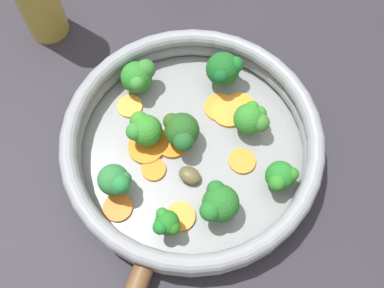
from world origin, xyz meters
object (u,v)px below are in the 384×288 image
object	(u,v)px
carrot_slice_5	(229,111)
carrot_slice_7	(242,161)
skillet	(192,150)
carrot_slice_2	(130,106)
carrot_slice_9	(181,217)
broccoli_floret_1	(139,76)
carrot_slice_0	(220,107)
broccoli_floret_3	(167,223)
mushroom_piece_0	(190,175)
broccoli_floret_0	(281,177)
carrot_slice_3	(240,107)
broccoli_floret_5	(252,120)
broccoli_floret_6	(224,69)
broccoli_floret_8	(116,181)
broccoli_floret_7	(144,129)
broccoli_floret_2	(181,131)
carrot_slice_8	(146,147)
broccoli_floret_4	(218,204)
carrot_slice_4	(118,207)
carrot_slice_6	(172,142)
carrot_slice_1	(154,169)

from	to	relation	value
carrot_slice_5	carrot_slice_7	world-z (taller)	same
skillet	carrot_slice_2	world-z (taller)	carrot_slice_2
carrot_slice_9	broccoli_floret_1	bearing A→B (deg)	85.07
carrot_slice_0	broccoli_floret_3	xyz separation A→B (m)	(-0.13, -0.13, 0.03)
mushroom_piece_0	carrot_slice_7	bearing A→B (deg)	-4.43
broccoli_floret_0	carrot_slice_3	bearing A→B (deg)	88.92
carrot_slice_2	broccoli_floret_5	size ratio (longest dim) A/B	0.73
carrot_slice_9	broccoli_floret_6	world-z (taller)	broccoli_floret_6
skillet	broccoli_floret_8	xyz separation A→B (m)	(-0.11, -0.02, 0.03)
skillet	carrot_slice_5	bearing A→B (deg)	25.40
carrot_slice_2	broccoli_floret_7	xyz separation A→B (m)	(0.00, -0.05, 0.03)
broccoli_floret_2	broccoli_floret_5	world-z (taller)	broccoli_floret_2
skillet	broccoli_floret_5	world-z (taller)	broccoli_floret_5
carrot_slice_8	broccoli_floret_4	xyz separation A→B (m)	(0.05, -0.11, 0.03)
carrot_slice_2	broccoli_floret_2	xyz separation A→B (m)	(0.05, -0.07, 0.03)
carrot_slice_4	carrot_slice_9	distance (m)	0.08
broccoli_floret_2	broccoli_floret_3	xyz separation A→B (m)	(-0.06, -0.10, 0.00)
skillet	broccoli_floret_7	size ratio (longest dim) A/B	6.47
broccoli_floret_0	broccoli_floret_8	xyz separation A→B (m)	(-0.19, 0.07, 0.00)
carrot_slice_0	carrot_slice_4	world-z (taller)	same
carrot_slice_0	mushroom_piece_0	bearing A→B (deg)	-134.27
broccoli_floret_5	broccoli_floret_7	distance (m)	0.14
carrot_slice_0	carrot_slice_9	size ratio (longest dim) A/B	1.18
broccoli_floret_2	mushroom_piece_0	size ratio (longest dim) A/B	1.76
broccoli_floret_0	broccoli_floret_2	distance (m)	0.14
carrot_slice_6	carrot_slice_8	xyz separation A→B (m)	(-0.03, 0.01, 0.00)
carrot_slice_4	broccoli_floret_5	world-z (taller)	broccoli_floret_5
carrot_slice_2	carrot_slice_9	size ratio (longest dim) A/B	0.96
broccoli_floret_4	carrot_slice_9	bearing A→B (deg)	167.88
broccoli_floret_0	broccoli_floret_3	world-z (taller)	broccoli_floret_3
carrot_slice_2	broccoli_floret_3	bearing A→B (deg)	-93.91
carrot_slice_8	broccoli_floret_3	bearing A→B (deg)	-96.21
carrot_slice_3	carrot_slice_9	distance (m)	0.17
carrot_slice_7	broccoli_floret_7	distance (m)	0.13
broccoli_floret_7	carrot_slice_5	bearing A→B (deg)	-2.44
carrot_slice_0	broccoli_floret_4	world-z (taller)	broccoli_floret_4
carrot_slice_8	carrot_slice_1	bearing A→B (deg)	-92.65
broccoli_floret_4	carrot_slice_3	bearing A→B (deg)	54.22
carrot_slice_4	broccoli_floret_3	bearing A→B (deg)	-45.29
carrot_slice_8	broccoli_floret_0	world-z (taller)	broccoli_floret_0
carrot_slice_1	carrot_slice_6	distance (m)	0.04
carrot_slice_5	broccoli_floret_1	size ratio (longest dim) A/B	0.94
broccoli_floret_5	broccoli_floret_8	bearing A→B (deg)	-175.77
carrot_slice_0	broccoli_floret_1	distance (m)	0.12
broccoli_floret_7	broccoli_floret_8	world-z (taller)	same
skillet	mushroom_piece_0	size ratio (longest dim) A/B	10.44
broccoli_floret_0	mushroom_piece_0	world-z (taller)	broccoli_floret_0
broccoli_floret_2	broccoli_floret_6	bearing A→B (deg)	35.82
carrot_slice_0	broccoli_floret_2	distance (m)	0.08
carrot_slice_4	broccoli_floret_0	xyz separation A→B (m)	(0.20, -0.05, 0.02)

